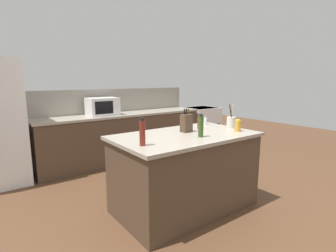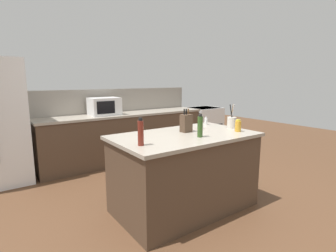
{
  "view_description": "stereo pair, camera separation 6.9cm",
  "coord_description": "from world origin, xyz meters",
  "px_view_note": "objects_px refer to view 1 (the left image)",
  "views": [
    {
      "loc": [
        -2.0,
        -2.33,
        1.59
      ],
      "look_at": [
        0.0,
        0.35,
        0.99
      ],
      "focal_mm": 28.0,
      "sensor_mm": 36.0,
      "label": 1
    },
    {
      "loc": [
        -1.94,
        -2.38,
        1.59
      ],
      "look_at": [
        0.0,
        0.35,
        0.99
      ],
      "focal_mm": 28.0,
      "sensor_mm": 36.0,
      "label": 2
    }
  ],
  "objects_px": {
    "utensil_crock": "(231,122)",
    "salt_shaker": "(205,121)",
    "range_oven": "(201,126)",
    "vinegar_bottle": "(142,133)",
    "hot_sauce_bottle": "(199,123)",
    "olive_oil_bottle": "(201,126)",
    "knife_block": "(186,123)",
    "microwave": "(103,106)",
    "honey_jar": "(238,126)"
  },
  "relations": [
    {
      "from": "salt_shaker",
      "to": "knife_block",
      "type": "bearing_deg",
      "value": -156.81
    },
    {
      "from": "utensil_crock",
      "to": "hot_sauce_bottle",
      "type": "bearing_deg",
      "value": 151.75
    },
    {
      "from": "utensil_crock",
      "to": "olive_oil_bottle",
      "type": "height_order",
      "value": "utensil_crock"
    },
    {
      "from": "vinegar_bottle",
      "to": "hot_sauce_bottle",
      "type": "xyz_separation_m",
      "value": [
        1.07,
        0.32,
        -0.06
      ]
    },
    {
      "from": "microwave",
      "to": "utensil_crock",
      "type": "relative_size",
      "value": 1.67
    },
    {
      "from": "knife_block",
      "to": "utensil_crock",
      "type": "bearing_deg",
      "value": -14.72
    },
    {
      "from": "vinegar_bottle",
      "to": "olive_oil_bottle",
      "type": "height_order",
      "value": "vinegar_bottle"
    },
    {
      "from": "vinegar_bottle",
      "to": "honey_jar",
      "type": "height_order",
      "value": "vinegar_bottle"
    },
    {
      "from": "microwave",
      "to": "salt_shaker",
      "type": "bearing_deg",
      "value": -66.81
    },
    {
      "from": "vinegar_bottle",
      "to": "utensil_crock",
      "type": "bearing_deg",
      "value": 4.44
    },
    {
      "from": "salt_shaker",
      "to": "hot_sauce_bottle",
      "type": "bearing_deg",
      "value": -147.62
    },
    {
      "from": "range_oven",
      "to": "knife_block",
      "type": "distance_m",
      "value": 3.14
    },
    {
      "from": "range_oven",
      "to": "vinegar_bottle",
      "type": "distance_m",
      "value": 3.91
    },
    {
      "from": "olive_oil_bottle",
      "to": "utensil_crock",
      "type": "bearing_deg",
      "value": 12.9
    },
    {
      "from": "salt_shaker",
      "to": "vinegar_bottle",
      "type": "relative_size",
      "value": 0.4
    },
    {
      "from": "microwave",
      "to": "knife_block",
      "type": "height_order",
      "value": "microwave"
    },
    {
      "from": "knife_block",
      "to": "hot_sauce_bottle",
      "type": "distance_m",
      "value": 0.28
    },
    {
      "from": "range_oven",
      "to": "utensil_crock",
      "type": "distance_m",
      "value": 2.81
    },
    {
      "from": "utensil_crock",
      "to": "olive_oil_bottle",
      "type": "xyz_separation_m",
      "value": [
        -0.72,
        -0.17,
        0.04
      ]
    },
    {
      "from": "salt_shaker",
      "to": "vinegar_bottle",
      "type": "distance_m",
      "value": 1.46
    },
    {
      "from": "knife_block",
      "to": "honey_jar",
      "type": "height_order",
      "value": "knife_block"
    },
    {
      "from": "range_oven",
      "to": "knife_block",
      "type": "bearing_deg",
      "value": -137.29
    },
    {
      "from": "vinegar_bottle",
      "to": "hot_sauce_bottle",
      "type": "bearing_deg",
      "value": 16.75
    },
    {
      "from": "microwave",
      "to": "utensil_crock",
      "type": "height_order",
      "value": "utensil_crock"
    },
    {
      "from": "honey_jar",
      "to": "range_oven",
      "type": "bearing_deg",
      "value": 54.95
    },
    {
      "from": "microwave",
      "to": "salt_shaker",
      "type": "height_order",
      "value": "microwave"
    },
    {
      "from": "utensil_crock",
      "to": "honey_jar",
      "type": "xyz_separation_m",
      "value": [
        -0.12,
        -0.2,
        -0.01
      ]
    },
    {
      "from": "salt_shaker",
      "to": "olive_oil_bottle",
      "type": "bearing_deg",
      "value": -138.2
    },
    {
      "from": "microwave",
      "to": "knife_block",
      "type": "relative_size",
      "value": 1.84
    },
    {
      "from": "microwave",
      "to": "honey_jar",
      "type": "xyz_separation_m",
      "value": [
        0.77,
        -2.45,
        -0.09
      ]
    },
    {
      "from": "knife_block",
      "to": "utensil_crock",
      "type": "distance_m",
      "value": 0.68
    },
    {
      "from": "microwave",
      "to": "vinegar_bottle",
      "type": "height_order",
      "value": "microwave"
    },
    {
      "from": "utensil_crock",
      "to": "salt_shaker",
      "type": "bearing_deg",
      "value": 102.96
    },
    {
      "from": "utensil_crock",
      "to": "salt_shaker",
      "type": "relative_size",
      "value": 2.87
    },
    {
      "from": "microwave",
      "to": "olive_oil_bottle",
      "type": "xyz_separation_m",
      "value": [
        0.16,
        -2.41,
        -0.03
      ]
    },
    {
      "from": "vinegar_bottle",
      "to": "salt_shaker",
      "type": "bearing_deg",
      "value": 20.47
    },
    {
      "from": "knife_block",
      "to": "utensil_crock",
      "type": "xyz_separation_m",
      "value": [
        0.66,
        -0.15,
        -0.03
      ]
    },
    {
      "from": "hot_sauce_bottle",
      "to": "olive_oil_bottle",
      "type": "relative_size",
      "value": 0.6
    },
    {
      "from": "utensil_crock",
      "to": "hot_sauce_bottle",
      "type": "relative_size",
      "value": 2.01
    },
    {
      "from": "microwave",
      "to": "honey_jar",
      "type": "bearing_deg",
      "value": -72.6
    },
    {
      "from": "honey_jar",
      "to": "olive_oil_bottle",
      "type": "relative_size",
      "value": 0.57
    },
    {
      "from": "knife_block",
      "to": "hot_sauce_bottle",
      "type": "height_order",
      "value": "knife_block"
    },
    {
      "from": "range_oven",
      "to": "vinegar_bottle",
      "type": "bearing_deg",
      "value": -142.41
    },
    {
      "from": "microwave",
      "to": "vinegar_bottle",
      "type": "bearing_deg",
      "value": -103.78
    },
    {
      "from": "vinegar_bottle",
      "to": "honey_jar",
      "type": "bearing_deg",
      "value": -3.84
    },
    {
      "from": "microwave",
      "to": "knife_block",
      "type": "bearing_deg",
      "value": -84.05
    },
    {
      "from": "range_oven",
      "to": "utensil_crock",
      "type": "height_order",
      "value": "utensil_crock"
    },
    {
      "from": "salt_shaker",
      "to": "microwave",
      "type": "bearing_deg",
      "value": 113.19
    },
    {
      "from": "range_oven",
      "to": "knife_block",
      "type": "relative_size",
      "value": 3.17
    },
    {
      "from": "salt_shaker",
      "to": "olive_oil_bottle",
      "type": "relative_size",
      "value": 0.42
    }
  ]
}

